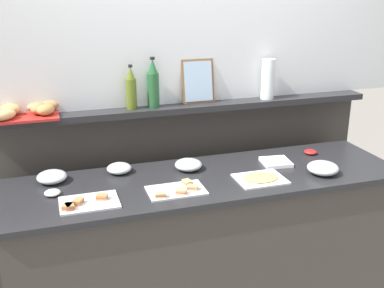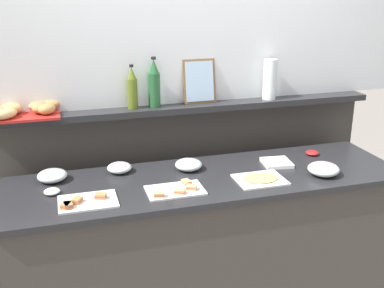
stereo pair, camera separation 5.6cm
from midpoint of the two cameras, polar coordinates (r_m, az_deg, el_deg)
name	(u,v)px [view 2 (the right image)]	position (r m, az deg, el deg)	size (l,w,h in m)	color
ground_plane	(182,260)	(3.68, -0.75, -14.04)	(12.00, 12.00, 0.00)	gray
buffet_counter	(207,247)	(2.94, 2.44, -12.48)	(2.33, 0.67, 0.94)	#3D3833
back_ledge_unit	(185,185)	(3.28, -0.37, -5.09)	(2.57, 0.22, 1.27)	#3D3833
sandwich_platter_rear	(176,190)	(2.54, -1.30, -5.64)	(0.31, 0.20, 0.04)	white
sandwich_platter_front	(85,202)	(2.46, -12.27, -6.90)	(0.30, 0.21, 0.04)	white
cold_cuts_platter	(260,179)	(2.71, 8.92, -4.25)	(0.28, 0.22, 0.02)	white
glass_bowl_large	(119,168)	(2.81, -8.31, -2.93)	(0.15, 0.15, 0.06)	silver
glass_bowl_medium	(189,165)	(2.82, 0.14, -2.59)	(0.16, 0.16, 0.07)	silver
glass_bowl_small	(52,176)	(2.77, -16.17, -3.79)	(0.17, 0.17, 0.07)	silver
glass_bowl_extra	(323,170)	(2.86, 16.33, -3.02)	(0.19, 0.19, 0.07)	silver
condiment_bowl_dark	(52,191)	(2.61, -16.17, -5.59)	(0.09, 0.09, 0.03)	silver
condiment_bowl_teal	(312,153)	(3.17, 14.97, -1.05)	(0.09, 0.09, 0.03)	red
napkin_stack	(277,163)	(2.96, 10.85, -2.26)	(0.17, 0.17, 0.02)	white
wine_bottle_green	(154,85)	(2.94, -4.11, 7.25)	(0.08, 0.08, 0.32)	#23562D
olive_oil_bottle	(132,89)	(2.92, -6.77, 6.69)	(0.06, 0.06, 0.28)	#56661E
bread_basket	(28,110)	(2.91, -18.92, 3.95)	(0.41, 0.30, 0.08)	#B2231E
framed_picture	(199,81)	(3.05, 1.44, 7.67)	(0.22, 0.06, 0.28)	brown
water_carafe	(270,79)	(3.19, 10.00, 7.79)	(0.09, 0.09, 0.27)	silver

